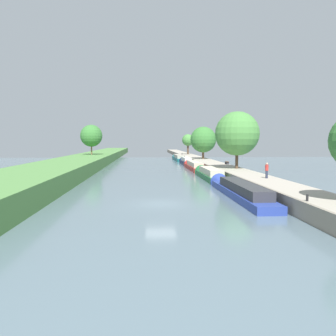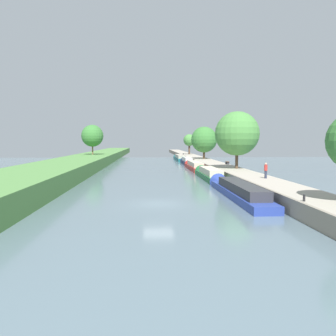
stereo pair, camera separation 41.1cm
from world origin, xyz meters
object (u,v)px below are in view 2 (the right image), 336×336
narrowboat_navy (187,161)px  narrowboat_teal (179,158)px  park_bench (227,162)px  narrowboat_blue (237,190)px  narrowboat_green (209,174)px  person_walking (266,170)px  narrowboat_red (194,166)px  mooring_bollard_far (183,154)px  mooring_bollard_near (304,198)px

narrowboat_navy → narrowboat_teal: bearing=91.1°
narrowboat_teal → park_bench: park_bench is taller
narrowboat_blue → narrowboat_green: bearing=89.6°
narrowboat_green → narrowboat_navy: (0.23, 29.34, 0.03)m
narrowboat_green → person_walking: person_walking is taller
narrowboat_blue → person_walking: size_ratio=10.36×
narrowboat_navy → person_walking: bearing=-84.6°
narrowboat_red → park_bench: park_bench is taller
narrowboat_teal → park_bench: bearing=-81.3°
narrowboat_blue → narrowboat_red: narrowboat_red is taller
narrowboat_navy → person_walking: size_ratio=7.09×
narrowboat_blue → narrowboat_red: size_ratio=1.14×
narrowboat_green → narrowboat_blue: bearing=-90.4°
narrowboat_green → narrowboat_teal: size_ratio=0.80×
narrowboat_red → narrowboat_navy: narrowboat_navy is taller
person_walking → narrowboat_red: bearing=98.8°
narrowboat_red → park_bench: size_ratio=10.08×
narrowboat_green → narrowboat_red: bearing=90.0°
narrowboat_blue → mooring_bollard_far: size_ratio=38.22×
narrowboat_navy → park_bench: park_bench is taller
narrowboat_blue → person_walking: bearing=45.3°
park_bench → narrowboat_blue: bearing=-101.2°
narrowboat_navy → mooring_bollard_far: bearing=85.9°
person_walking → mooring_bollard_far: bearing=92.0°
narrowboat_teal → mooring_bollard_far: 8.29m
narrowboat_blue → mooring_bollard_far: 68.18m
narrowboat_red → person_walking: size_ratio=9.11×
person_walking → mooring_bollard_far: size_ratio=3.69×
narrowboat_teal → mooring_bollard_near: bearing=-88.4°
narrowboat_navy → mooring_bollard_near: bearing=-88.3°
narrowboat_navy → mooring_bollard_near: mooring_bollard_near is taller
person_walking → mooring_bollard_far: person_walking is taller
narrowboat_teal → mooring_bollard_far: mooring_bollard_far is taller
narrowboat_blue → narrowboat_teal: narrowboat_teal is taller
mooring_bollard_near → mooring_bollard_far: same height
narrowboat_green → narrowboat_red: narrowboat_green is taller
narrowboat_red → mooring_bollard_near: size_ratio=33.60×
narrowboat_green → narrowboat_red: (-0.00, 15.06, -0.00)m
narrowboat_teal → park_bench: 34.13m
narrowboat_red → park_bench: (5.11, -4.20, 0.92)m
narrowboat_navy → narrowboat_teal: (-0.29, 15.24, -0.01)m
narrowboat_navy → mooring_bollard_near: size_ratio=26.15×
narrowboat_green → narrowboat_red: 15.06m
narrowboat_red → mooring_bollard_far: mooring_bollard_far is taller
narrowboat_navy → narrowboat_teal: narrowboat_navy is taller
narrowboat_green → mooring_bollard_near: mooring_bollard_near is taller
narrowboat_navy → narrowboat_teal: 15.25m
mooring_bollard_near → narrowboat_green: bearing=94.3°
narrowboat_green → narrowboat_navy: narrowboat_navy is taller
narrowboat_blue → mooring_bollard_far: mooring_bollard_far is taller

